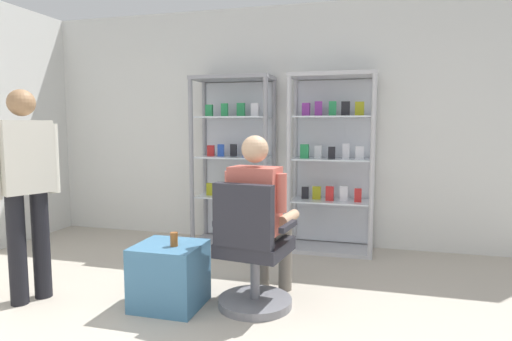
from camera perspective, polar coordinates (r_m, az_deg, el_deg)
The scene contains 8 objects.
back_wall at distance 5.04m, azimuth 4.01°, elevation 5.85°, with size 6.00×0.10×2.70m, color silver.
display_cabinet_left at distance 4.97m, azimuth -2.79°, elevation 1.42°, with size 0.90×0.45×1.90m.
display_cabinet_right at distance 4.75m, azimuth 9.94°, elevation 1.16°, with size 0.90×0.45×1.90m.
office_chair at distance 3.25m, azimuth -0.52°, elevation -11.37°, with size 0.60×0.56×0.96m.
seated_shopkeeper at distance 3.32m, azimuth 0.61°, elevation -5.33°, with size 0.53×0.60×1.29m.
storage_crate at distance 3.41m, azimuth -11.31°, elevation -13.37°, with size 0.49×0.46×0.48m, color teal.
tea_glass at distance 3.28m, azimuth -10.74°, elevation -8.89°, with size 0.06×0.06×0.10m, color brown.
standing_customer at distance 3.73m, azimuth -28.05°, elevation -1.34°, with size 0.35×0.48×1.63m.
Camera 1 is at (0.98, -1.95, 1.37)m, focal length 30.39 mm.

